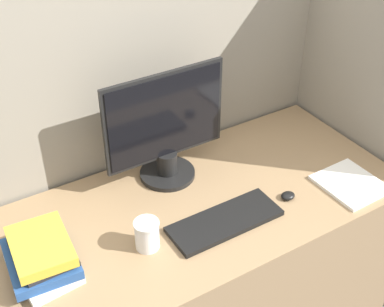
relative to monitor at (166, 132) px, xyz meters
name	(u,v)px	position (x,y,z in m)	size (l,w,h in m)	color
cubicle_panel_rear	(148,135)	(0.02, 0.20, -0.14)	(2.05, 0.04, 1.68)	gray
cubicle_panel_right	(356,121)	(0.88, -0.19, -0.14)	(0.04, 0.83, 1.68)	gray
desk	(198,270)	(0.02, -0.22, -0.59)	(1.65, 0.77, 0.76)	#937551
monitor	(166,132)	(0.00, 0.00, 0.00)	(0.52, 0.23, 0.47)	black
keyboard	(225,221)	(0.04, -0.37, -0.20)	(0.43, 0.16, 0.02)	black
mouse	(288,196)	(0.33, -0.38, -0.20)	(0.06, 0.05, 0.03)	black
coffee_cup	(147,235)	(-0.26, -0.32, -0.16)	(0.09, 0.09, 0.11)	white
book_stack	(42,257)	(-0.61, -0.24, -0.15)	(0.24, 0.29, 0.12)	silver
paper_pile	(350,184)	(0.60, -0.45, -0.21)	(0.23, 0.26, 0.01)	white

